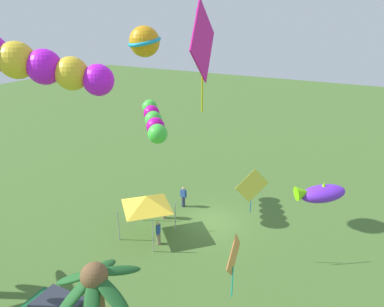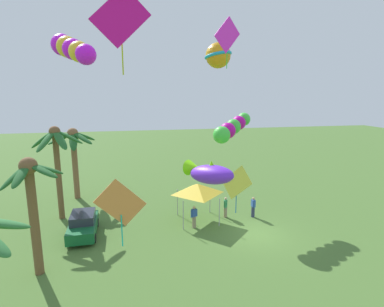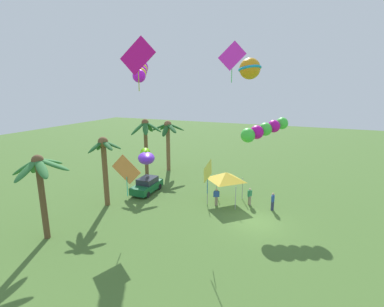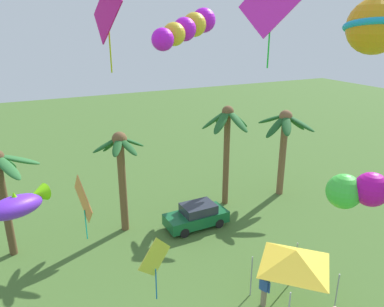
{
  "view_description": "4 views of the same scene",
  "coord_description": "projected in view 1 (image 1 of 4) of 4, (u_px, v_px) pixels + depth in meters",
  "views": [
    {
      "loc": [
        -8.85,
        19.51,
        13.46
      ],
      "look_at": [
        -0.69,
        4.23,
        6.68
      ],
      "focal_mm": 33.59,
      "sensor_mm": 36.0,
      "label": 1
    },
    {
      "loc": [
        -17.59,
        7.97,
        9.33
      ],
      "look_at": [
        -1.32,
        4.67,
        6.01
      ],
      "focal_mm": 28.2,
      "sensor_mm": 36.0,
      "label": 2
    },
    {
      "loc": [
        -20.92,
        -3.46,
        10.47
      ],
      "look_at": [
        -1.68,
        4.75,
        5.51
      ],
      "focal_mm": 26.46,
      "sensor_mm": 36.0,
      "label": 3
    },
    {
      "loc": [
        -6.87,
        -6.85,
        11.97
      ],
      "look_at": [
        -0.97,
        5.4,
        7.22
      ],
      "focal_mm": 34.42,
      "sensor_mm": 36.0,
      "label": 4
    }
  ],
  "objects": [
    {
      "name": "spectator_1",
      "position": [
        183.0,
        197.0,
        26.52
      ],
      "size": [
        0.55,
        0.26,
        1.59
      ],
      "color": "#2D3351",
      "rests_on": "ground"
    },
    {
      "name": "kite_diamond_5",
      "position": [
        203.0,
        43.0,
        12.07
      ],
      "size": [
        0.51,
        2.7,
        3.8
      ],
      "color": "#CB0E7F"
    },
    {
      "name": "kite_diamond_1",
      "position": [
        234.0,
        256.0,
        13.99
      ],
      "size": [
        0.37,
        2.26,
        3.17
      ],
      "color": "#E98442"
    },
    {
      "name": "kite_diamond_6",
      "position": [
        252.0,
        186.0,
        19.2
      ],
      "size": [
        1.51,
        1.11,
        2.55
      ],
      "color": "yellow"
    },
    {
      "name": "spectator_0",
      "position": [
        158.0,
        233.0,
        22.16
      ],
      "size": [
        0.36,
        0.51,
        1.59
      ],
      "color": "gray",
      "rests_on": "ground"
    },
    {
      "name": "kite_tube_2",
      "position": [
        37.0,
        65.0,
        12.01
      ],
      "size": [
        4.26,
        2.92,
        2.08
      ],
      "color": "#C816EC"
    },
    {
      "name": "kite_tube_4",
      "position": [
        154.0,
        121.0,
        23.83
      ],
      "size": [
        3.46,
        3.71,
        2.06
      ],
      "color": "green"
    },
    {
      "name": "kite_diamond_7",
      "position": [
        197.0,
        31.0,
        18.35
      ],
      "size": [
        1.04,
        1.87,
        2.94
      ],
      "color": "#EE28D2"
    },
    {
      "name": "spectator_2",
      "position": [
        164.0,
        208.0,
        24.98
      ],
      "size": [
        0.51,
        0.37,
        1.59
      ],
      "color": "gray",
      "rests_on": "ground"
    },
    {
      "name": "festival_tent",
      "position": [
        146.0,
        201.0,
        22.47
      ],
      "size": [
        2.86,
        2.86,
        2.85
      ],
      "color": "#9E9EA3",
      "rests_on": "ground"
    },
    {
      "name": "kite_fish_0",
      "position": [
        320.0,
        193.0,
        14.94
      ],
      "size": [
        2.24,
        1.92,
        0.95
      ],
      "color": "#6B29DB"
    },
    {
      "name": "kite_ball_3",
      "position": [
        144.0,
        42.0,
        20.65
      ],
      "size": [
        2.72,
        2.72,
        1.77
      ],
      "color": "orange"
    },
    {
      "name": "ground_plane",
      "position": [
        212.0,
        222.0,
        24.82
      ],
      "size": [
        120.0,
        120.0,
        0.0
      ],
      "primitive_type": "plane",
      "color": "#476B2D"
    }
  ]
}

